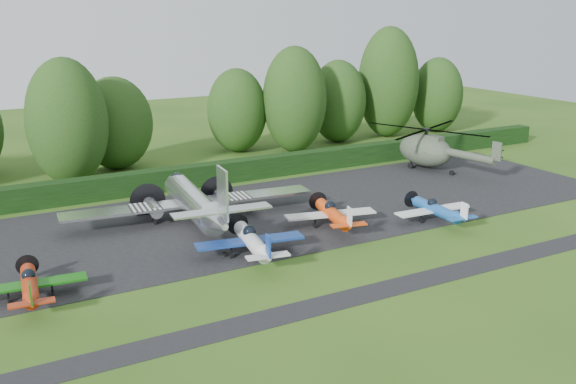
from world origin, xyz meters
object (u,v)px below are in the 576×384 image
light_plane_blue (436,209)px  helicopter (426,147)px  light_plane_red (29,285)px  light_plane_white (252,241)px  sign_board (412,148)px  transport_plane (195,203)px  light_plane_orange (333,214)px

light_plane_blue → helicopter: bearing=49.4°
light_plane_red → helicopter: bearing=13.3°
light_plane_red → helicopter: helicopter is taller
light_plane_white → sign_board: 33.46m
helicopter → light_plane_red: bearing=-151.9°
transport_plane → light_plane_white: (0.85, -8.16, -0.59)m
light_plane_white → light_plane_blue: light_plane_white is taller
light_plane_blue → sign_board: size_ratio=2.13×
light_plane_white → light_plane_red: bearing=170.3°
light_plane_red → light_plane_blue: light_plane_blue is taller
light_plane_white → light_plane_blue: bearing=-10.4°
transport_plane → light_plane_white: 8.23m
light_plane_blue → transport_plane: bearing=150.1°
transport_plane → light_plane_orange: transport_plane is taller
transport_plane → light_plane_red: transport_plane is taller
sign_board → light_plane_orange: bearing=-157.1°
light_plane_white → light_plane_orange: size_ratio=1.05×
light_plane_orange → light_plane_blue: light_plane_orange is taller
light_plane_blue → light_plane_red: bearing=176.5°
sign_board → light_plane_blue: bearing=-139.0°
transport_plane → light_plane_blue: (16.54, -8.41, -0.74)m
sign_board → helicopter: bearing=-128.3°
helicopter → sign_board: bearing=75.8°
helicopter → light_plane_white: bearing=-143.3°
light_plane_red → light_plane_orange: 21.94m
light_plane_orange → light_plane_blue: 8.23m
light_plane_orange → light_plane_red: bearing=173.6°
light_plane_white → sign_board: size_ratio=2.45×
light_plane_orange → sign_board: 25.55m
light_plane_blue → sign_board: light_plane_blue is taller
transport_plane → sign_board: transport_plane is taller
transport_plane → light_plane_blue: size_ratio=2.93×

